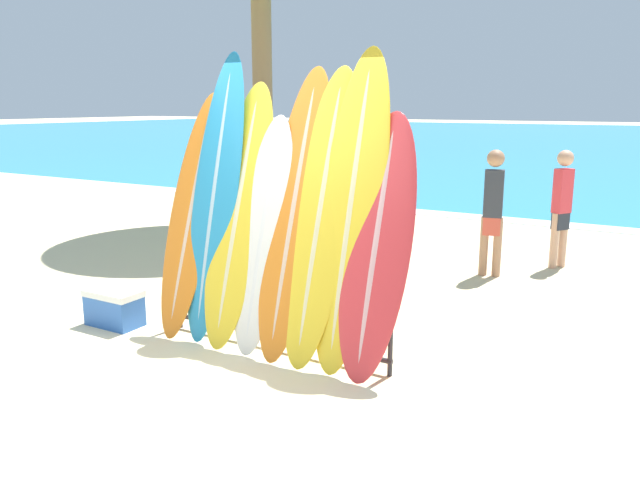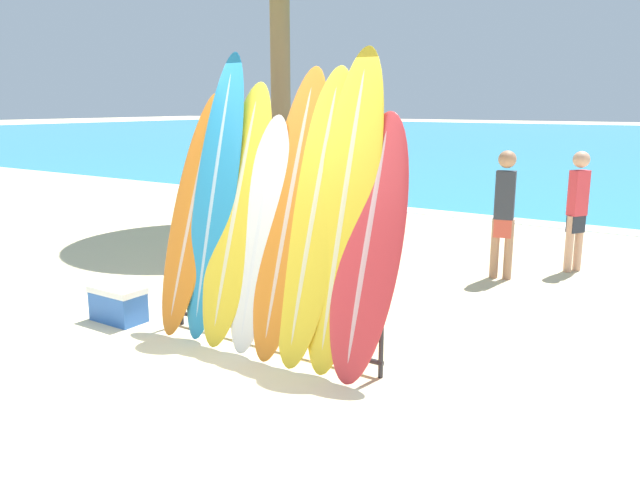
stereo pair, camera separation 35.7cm
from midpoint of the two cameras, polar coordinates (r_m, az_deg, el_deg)
The scene contains 15 objects.
ground_plane at distance 5.22m, azimuth -12.22°, elevation -12.07°, with size 160.00×160.00×0.00m, color beige.
ocean_water at distance 41.05m, azimuth 25.72°, elevation 8.16°, with size 120.00×60.00×0.01m.
surfboard_rack at distance 5.49m, azimuth -6.08°, elevation -5.56°, with size 2.25×0.04×0.82m.
surfboard_slot_0 at distance 6.00m, azimuth -13.30°, elevation 2.35°, with size 0.51×0.83×2.25m.
surfboard_slot_1 at distance 5.80m, azimuth -11.30°, elevation 3.92°, with size 0.50×0.74×2.61m.
surfboard_slot_2 at distance 5.64m, azimuth -9.25°, elevation 2.37°, with size 0.58×0.83×2.34m.
surfboard_slot_3 at distance 5.45m, azimuth -7.10°, elevation 0.52°, with size 0.50×0.67×2.05m.
surfboard_slot_4 at distance 5.31m, azimuth -4.27°, elevation 2.55°, with size 0.54×0.88×2.46m.
surfboard_slot_5 at distance 5.16m, azimuth -1.87°, elevation 2.27°, with size 0.56×0.87×2.46m.
surfboard_slot_6 at distance 5.02m, azimuth 0.84°, elevation 2.81°, with size 0.56×0.78×2.60m.
surfboard_slot_7 at distance 4.88m, azimuth 3.16°, elevation -0.54°, with size 0.58×0.72×2.09m.
person_near_water at distance 8.67m, azimuth 20.14°, elevation 3.07°, with size 0.24×0.27×1.55m.
person_mid_beach at distance 10.12m, azimuth -3.51°, elevation 5.51°, with size 0.24×0.29×1.71m.
person_far_left at distance 7.98m, azimuth 14.30°, elevation 2.84°, with size 0.27×0.21×1.59m.
cooler_box at distance 6.52m, azimuth -19.81°, elevation -5.83°, with size 0.56×0.32×0.36m.
Camera 1 is at (3.10, -3.57, 2.13)m, focal length 35.00 mm.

